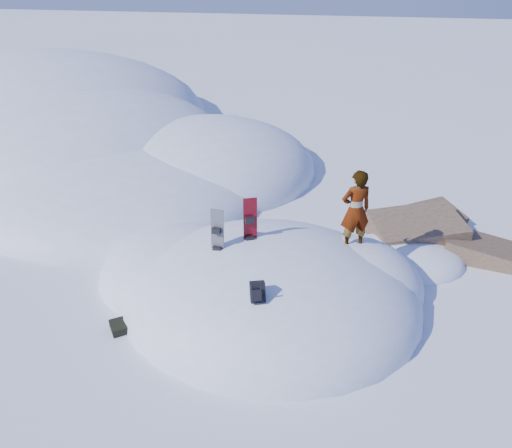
% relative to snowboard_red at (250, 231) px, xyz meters
% --- Properties ---
extents(ground, '(120.00, 120.00, 0.00)m').
position_rel_snowboard_red_xyz_m(ground, '(0.52, -0.31, -1.66)').
color(ground, white).
rests_on(ground, ground).
extents(snow_mound, '(8.00, 6.00, 3.00)m').
position_rel_snowboard_red_xyz_m(snow_mound, '(0.35, -0.07, -1.66)').
color(snow_mound, white).
rests_on(snow_mound, ground).
extents(snow_ridge, '(21.50, 18.50, 6.40)m').
position_rel_snowboard_red_xyz_m(snow_ridge, '(-9.91, 9.54, -1.66)').
color(snow_ridge, white).
rests_on(snow_ridge, ground).
extents(rock_outcrop, '(4.68, 4.41, 1.68)m').
position_rel_snowboard_red_xyz_m(rock_outcrop, '(4.24, 2.70, -1.65)').
color(rock_outcrop, brown).
rests_on(rock_outcrop, ground).
extents(snowboard_red, '(0.31, 0.24, 1.67)m').
position_rel_snowboard_red_xyz_m(snowboard_red, '(0.00, 0.00, 0.00)').
color(snowboard_red, red).
rests_on(snowboard_red, snow_mound).
extents(snowboard_dark, '(0.30, 0.20, 1.56)m').
position_rel_snowboard_red_xyz_m(snowboard_dark, '(-0.65, -0.45, -0.07)').
color(snowboard_dark, black).
rests_on(snowboard_dark, snow_mound).
extents(backpack, '(0.38, 0.44, 0.48)m').
position_rel_snowboard_red_xyz_m(backpack, '(0.51, -1.94, -0.23)').
color(backpack, black).
rests_on(backpack, snow_mound).
extents(gear_pile, '(0.87, 0.74, 0.23)m').
position_rel_snowboard_red_xyz_m(gear_pile, '(-2.36, -1.80, -1.55)').
color(gear_pile, black).
rests_on(gear_pile, ground).
extents(person, '(0.83, 0.71, 1.94)m').
position_rel_snowboard_red_xyz_m(person, '(2.31, 0.62, 0.43)').
color(person, slate).
rests_on(person, snow_mound).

